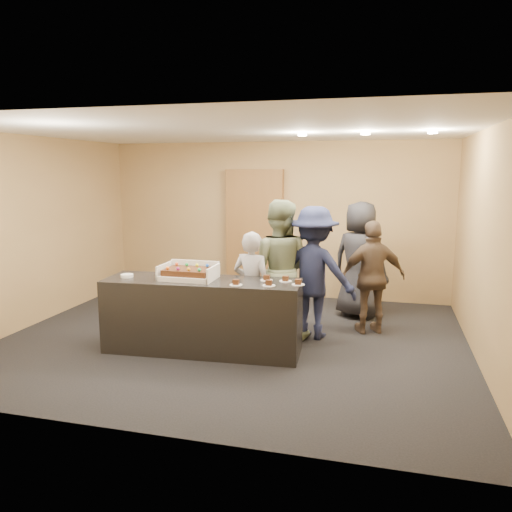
# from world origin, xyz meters

# --- Properties ---
(room) EXTENTS (6.04, 6.00, 2.70)m
(room) POSITION_xyz_m (0.00, 0.00, 1.35)
(room) COLOR black
(room) RESTS_ON ground
(serving_counter) EXTENTS (2.44, 0.86, 0.90)m
(serving_counter) POSITION_xyz_m (-0.24, -0.50, 0.45)
(serving_counter) COLOR black
(serving_counter) RESTS_ON floor
(storage_cabinet) EXTENTS (1.01, 0.15, 2.23)m
(storage_cabinet) POSITION_xyz_m (-0.35, 2.41, 1.11)
(storage_cabinet) COLOR brown
(storage_cabinet) RESTS_ON floor
(cake_box) EXTENTS (0.66, 0.46, 0.19)m
(cake_box) POSITION_xyz_m (-0.41, -0.48, 0.95)
(cake_box) COLOR white
(cake_box) RESTS_ON serving_counter
(sheet_cake) EXTENTS (0.56, 0.39, 0.11)m
(sheet_cake) POSITION_xyz_m (-0.41, -0.50, 1.00)
(sheet_cake) COLOR #391C0D
(sheet_cake) RESTS_ON cake_box
(plate_stack) EXTENTS (0.15, 0.15, 0.04)m
(plate_stack) POSITION_xyz_m (-1.19, -0.60, 0.92)
(plate_stack) COLOR white
(plate_stack) RESTS_ON serving_counter
(slice_a) EXTENTS (0.15, 0.15, 0.07)m
(slice_a) POSITION_xyz_m (0.25, -0.67, 0.92)
(slice_a) COLOR white
(slice_a) RESTS_ON serving_counter
(slice_b) EXTENTS (0.15, 0.15, 0.07)m
(slice_b) POSITION_xyz_m (0.53, -0.35, 0.92)
(slice_b) COLOR white
(slice_b) RESTS_ON serving_counter
(slice_c) EXTENTS (0.15, 0.15, 0.07)m
(slice_c) POSITION_xyz_m (0.62, -0.61, 0.92)
(slice_c) COLOR white
(slice_c) RESTS_ON serving_counter
(slice_d) EXTENTS (0.15, 0.15, 0.07)m
(slice_d) POSITION_xyz_m (0.76, -0.33, 0.92)
(slice_d) COLOR white
(slice_d) RESTS_ON serving_counter
(slice_e) EXTENTS (0.15, 0.15, 0.07)m
(slice_e) POSITION_xyz_m (0.94, -0.48, 0.92)
(slice_e) COLOR white
(slice_e) RESTS_ON serving_counter
(person_server_grey) EXTENTS (0.60, 0.46, 1.46)m
(person_server_grey) POSITION_xyz_m (0.27, -0.05, 0.73)
(person_server_grey) COLOR #9D9DA2
(person_server_grey) RESTS_ON floor
(person_sage_man) EXTENTS (0.91, 0.72, 1.84)m
(person_sage_man) POSITION_xyz_m (0.54, 0.28, 0.92)
(person_sage_man) COLOR gray
(person_sage_man) RESTS_ON floor
(person_navy_man) EXTENTS (1.23, 0.84, 1.76)m
(person_navy_man) POSITION_xyz_m (1.00, 0.37, 0.88)
(person_navy_man) COLOR #191F3E
(person_navy_man) RESTS_ON floor
(person_brown_extra) EXTENTS (0.98, 0.68, 1.55)m
(person_brown_extra) POSITION_xyz_m (1.75, 0.76, 0.78)
(person_brown_extra) COLOR brown
(person_brown_extra) RESTS_ON floor
(person_dark_suit) EXTENTS (1.01, 0.85, 1.76)m
(person_dark_suit) POSITION_xyz_m (1.54, 1.48, 0.88)
(person_dark_suit) COLOR black
(person_dark_suit) RESTS_ON floor
(ceiling_spotlights) EXTENTS (1.72, 0.12, 0.03)m
(ceiling_spotlights) POSITION_xyz_m (1.60, 0.50, 2.67)
(ceiling_spotlights) COLOR #FFEAC6
(ceiling_spotlights) RESTS_ON ceiling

